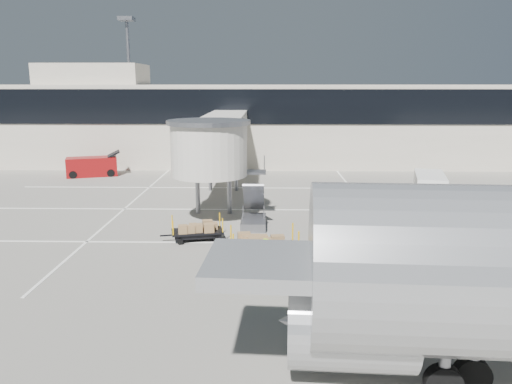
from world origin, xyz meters
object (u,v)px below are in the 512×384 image
baggage_tug (340,212)px  minivan (429,184)px  suitcase_cart (390,221)px  box_cart_near (262,246)px  box_cart_far (197,231)px  ground_worker (267,261)px  belt_loader (92,167)px

baggage_tug → minivan: bearing=16.0°
suitcase_cart → minivan: size_ratio=0.79×
baggage_tug → box_cart_near: 8.16m
box_cart_near → box_cart_far: (-3.44, 2.84, -0.12)m
baggage_tug → ground_worker: (-4.38, -9.53, 0.38)m
belt_loader → ground_worker: bearing=-75.1°
ground_worker → minivan: bearing=21.2°
baggage_tug → suitcase_cart: 3.11m
suitcase_cart → box_cart_near: bearing=-166.9°
minivan → box_cart_far: bearing=-133.4°
suitcase_cart → minivan: bearing=38.0°
ground_worker → baggage_tug: bearing=33.1°
baggage_tug → box_cart_far: (-8.04, -3.90, -0.05)m
baggage_tug → suitcase_cart: bearing=-60.8°
box_cart_near → ground_worker: (0.22, -2.79, 0.31)m
minivan → belt_loader: (-27.13, 8.59, -0.25)m
suitcase_cart → belt_loader: bearing=122.3°
box_cart_near → ground_worker: bearing=-93.8°
box_cart_far → belt_loader: (-11.93, 18.53, 0.34)m
box_cart_far → belt_loader: size_ratio=0.68×
belt_loader → box_cart_near: bearing=-72.2°
box_cart_far → ground_worker: bearing=-69.6°
box_cart_far → minivan: 18.17m
baggage_tug → ground_worker: 10.49m
box_cart_near → minivan: minivan is taller
baggage_tug → minivan: minivan is taller
belt_loader → baggage_tug: bearing=-54.1°
ground_worker → box_cart_far: bearing=90.8°
minivan → belt_loader: size_ratio=1.05×
baggage_tug → box_cart_near: (-4.59, -6.74, 0.07)m
suitcase_cart → baggage_tug: bearing=121.9°
suitcase_cart → belt_loader: belt_loader is taller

